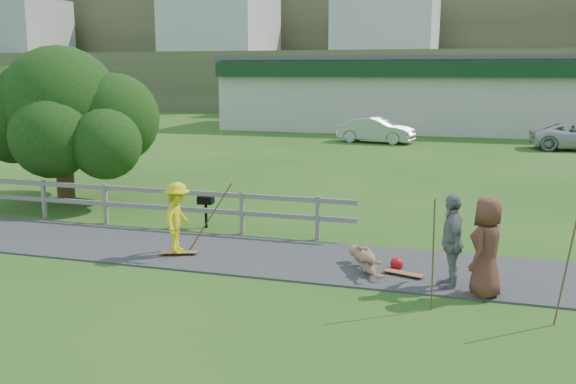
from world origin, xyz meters
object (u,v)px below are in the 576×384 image
(skater_rider, at_px, (178,222))
(skater_fallen, at_px, (366,259))
(tree, at_px, (62,132))
(car_silver, at_px, (376,130))
(spectator_c, at_px, (487,248))
(bbq, at_px, (206,212))
(spectator_b, at_px, (452,241))

(skater_rider, distance_m, skater_fallen, 4.28)
(tree, bearing_deg, skater_fallen, -23.15)
(skater_fallen, relative_size, car_silver, 0.35)
(skater_fallen, height_order, car_silver, car_silver)
(skater_fallen, bearing_deg, car_silver, 70.32)
(spectator_c, relative_size, tree, 0.32)
(tree, bearing_deg, spectator_c, -22.31)
(skater_rider, xyz_separation_m, spectator_c, (6.63, -0.72, 0.14))
(spectator_c, xyz_separation_m, bbq, (-7.14, 3.37, -0.51))
(skater_fallen, distance_m, bbq, 5.42)
(car_silver, bearing_deg, skater_rider, -171.32)
(skater_rider, xyz_separation_m, tree, (-6.27, 4.57, 1.42))
(skater_rider, distance_m, spectator_b, 5.99)
(skater_rider, bearing_deg, spectator_b, -100.66)
(spectator_c, distance_m, car_silver, 25.77)
(tree, height_order, bbq, tree)
(skater_fallen, relative_size, tree, 0.26)
(skater_fallen, xyz_separation_m, spectator_c, (2.37, -0.79, 0.66))
(skater_fallen, bearing_deg, skater_rider, 152.42)
(spectator_c, relative_size, bbq, 2.17)
(car_silver, relative_size, bbq, 5.11)
(skater_fallen, bearing_deg, bbq, 123.05)
(skater_rider, height_order, skater_fallen, skater_rider)
(skater_rider, distance_m, bbq, 2.72)
(spectator_c, bearing_deg, skater_fallen, -87.53)
(tree, bearing_deg, car_silver, 71.18)
(spectator_c, bearing_deg, tree, -91.38)
(car_silver, bearing_deg, skater_fallen, -161.34)
(spectator_c, xyz_separation_m, car_silver, (-6.17, 25.02, -0.21))
(spectator_b, bearing_deg, skater_rider, -106.38)
(spectator_c, height_order, car_silver, spectator_c)
(car_silver, bearing_deg, bbq, -172.81)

